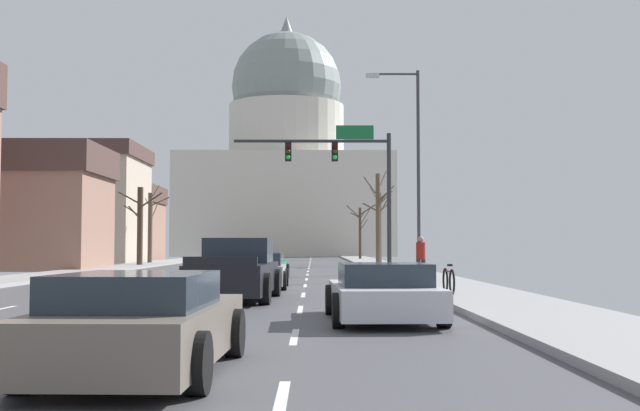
{
  "coord_description": "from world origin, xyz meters",
  "views": [
    {
      "loc": [
        3.81,
        -26.25,
        1.49
      ],
      "look_at": [
        4.21,
        22.08,
        3.99
      ],
      "focal_mm": 42.97,
      "sensor_mm": 36.0,
      "label": 1
    }
  ],
  "objects_px": {
    "sedan_near_00": "(264,266)",
    "sedan_near_04": "(141,325)",
    "sedan_near_01": "(260,272)",
    "sedan_oncoming_00": "(219,261)",
    "pickup_truck_near_02": "(236,272)",
    "sedan_oncoming_01": "(240,257)",
    "pedestrian_00": "(421,257)",
    "sedan_oncoming_02": "(249,255)",
    "street_lamp_right": "(412,156)",
    "bicycle_parked": "(449,281)",
    "signal_gantry": "(347,168)",
    "sedan_near_03": "(383,294)"
  },
  "relations": [
    {
      "from": "signal_gantry",
      "to": "sedan_near_04",
      "type": "height_order",
      "value": "signal_gantry"
    },
    {
      "from": "sedan_oncoming_00",
      "to": "sedan_oncoming_02",
      "type": "bearing_deg",
      "value": 90.65
    },
    {
      "from": "pickup_truck_near_02",
      "to": "sedan_oncoming_00",
      "type": "relative_size",
      "value": 1.19
    },
    {
      "from": "sedan_near_03",
      "to": "sedan_oncoming_01",
      "type": "distance_m",
      "value": 42.36
    },
    {
      "from": "sedan_near_00",
      "to": "sedan_oncoming_00",
      "type": "bearing_deg",
      "value": 106.43
    },
    {
      "from": "sedan_near_00",
      "to": "pedestrian_00",
      "type": "height_order",
      "value": "pedestrian_00"
    },
    {
      "from": "sedan_near_00",
      "to": "sedan_oncoming_02",
      "type": "distance_m",
      "value": 35.83
    },
    {
      "from": "sedan_near_00",
      "to": "sedan_near_04",
      "type": "bearing_deg",
      "value": -89.55
    },
    {
      "from": "sedan_near_03",
      "to": "sedan_near_04",
      "type": "relative_size",
      "value": 1.04
    },
    {
      "from": "sedan_near_00",
      "to": "sedan_oncoming_00",
      "type": "relative_size",
      "value": 0.99
    },
    {
      "from": "sedan_oncoming_02",
      "to": "pedestrian_00",
      "type": "xyz_separation_m",
      "value": [
        9.78,
        -41.24,
        0.51
      ]
    },
    {
      "from": "sedan_near_03",
      "to": "bicycle_parked",
      "type": "relative_size",
      "value": 2.52
    },
    {
      "from": "pedestrian_00",
      "to": "bicycle_parked",
      "type": "xyz_separation_m",
      "value": [
        -0.12,
        -6.43,
        -0.58
      ]
    },
    {
      "from": "sedan_near_01",
      "to": "signal_gantry",
      "type": "bearing_deg",
      "value": 73.28
    },
    {
      "from": "street_lamp_right",
      "to": "bicycle_parked",
      "type": "bearing_deg",
      "value": -91.75
    },
    {
      "from": "sedan_oncoming_01",
      "to": "bicycle_parked",
      "type": "distance_m",
      "value": 36.51
    },
    {
      "from": "sedan_near_03",
      "to": "pedestrian_00",
      "type": "xyz_separation_m",
      "value": [
        2.57,
        12.92,
        0.54
      ]
    },
    {
      "from": "sedan_near_03",
      "to": "bicycle_parked",
      "type": "xyz_separation_m",
      "value": [
        2.45,
        6.5,
        -0.05
      ]
    },
    {
      "from": "sedan_near_04",
      "to": "street_lamp_right",
      "type": "bearing_deg",
      "value": 75.03
    },
    {
      "from": "sedan_oncoming_01",
      "to": "sedan_near_03",
      "type": "bearing_deg",
      "value": -80.72
    },
    {
      "from": "sedan_near_00",
      "to": "bicycle_parked",
      "type": "bearing_deg",
      "value": -63.48
    },
    {
      "from": "sedan_near_04",
      "to": "sedan_oncoming_00",
      "type": "xyz_separation_m",
      "value": [
        -3.58,
        36.14,
        0.0
      ]
    },
    {
      "from": "street_lamp_right",
      "to": "sedan_oncoming_01",
      "type": "xyz_separation_m",
      "value": [
        -9.59,
        25.05,
        -4.65
      ]
    },
    {
      "from": "street_lamp_right",
      "to": "sedan_oncoming_01",
      "type": "distance_m",
      "value": 27.22
    },
    {
      "from": "sedan_near_00",
      "to": "pickup_truck_near_02",
      "type": "xyz_separation_m",
      "value": [
        0.07,
        -12.69,
        0.18
      ]
    },
    {
      "from": "sedan_oncoming_02",
      "to": "sedan_near_01",
      "type": "bearing_deg",
      "value": -84.66
    },
    {
      "from": "sedan_near_03",
      "to": "sedan_oncoming_01",
      "type": "height_order",
      "value": "sedan_oncoming_01"
    },
    {
      "from": "sedan_near_03",
      "to": "sedan_oncoming_01",
      "type": "bearing_deg",
      "value": 99.28
    },
    {
      "from": "pickup_truck_near_02",
      "to": "sedan_oncoming_01",
      "type": "bearing_deg",
      "value": 95.31
    },
    {
      "from": "sedan_near_04",
      "to": "pedestrian_00",
      "type": "height_order",
      "value": "pedestrian_00"
    },
    {
      "from": "street_lamp_right",
      "to": "sedan_oncoming_01",
      "type": "relative_size",
      "value": 1.88
    },
    {
      "from": "pickup_truck_near_02",
      "to": "bicycle_parked",
      "type": "xyz_separation_m",
      "value": [
        5.93,
        0.66,
        -0.26
      ]
    },
    {
      "from": "pickup_truck_near_02",
      "to": "sedan_oncoming_02",
      "type": "bearing_deg",
      "value": 94.41
    },
    {
      "from": "sedan_near_01",
      "to": "sedan_oncoming_00",
      "type": "relative_size",
      "value": 0.95
    },
    {
      "from": "sedan_near_01",
      "to": "bicycle_parked",
      "type": "bearing_deg",
      "value": -41.15
    },
    {
      "from": "sedan_near_00",
      "to": "pickup_truck_near_02",
      "type": "bearing_deg",
      "value": -89.69
    },
    {
      "from": "pedestrian_00",
      "to": "sedan_oncoming_01",
      "type": "bearing_deg",
      "value": 108.02
    },
    {
      "from": "sedan_oncoming_02",
      "to": "signal_gantry",
      "type": "bearing_deg",
      "value": -76.39
    },
    {
      "from": "street_lamp_right",
      "to": "sedan_oncoming_00",
      "type": "distance_m",
      "value": 17.07
    },
    {
      "from": "sedan_near_00",
      "to": "sedan_near_01",
      "type": "xyz_separation_m",
      "value": [
        0.33,
        -7.07,
        0.01
      ]
    },
    {
      "from": "sedan_oncoming_00",
      "to": "sedan_oncoming_01",
      "type": "distance_m",
      "value": 11.8
    },
    {
      "from": "sedan_near_01",
      "to": "sedan_oncoming_00",
      "type": "distance_m",
      "value": 18.92
    },
    {
      "from": "pickup_truck_near_02",
      "to": "sedan_near_04",
      "type": "xyz_separation_m",
      "value": [
        0.13,
        -11.97,
        -0.18
      ]
    },
    {
      "from": "signal_gantry",
      "to": "pedestrian_00",
      "type": "relative_size",
      "value": 4.73
    },
    {
      "from": "sedan_near_04",
      "to": "sedan_near_03",
      "type": "bearing_deg",
      "value": 61.3
    },
    {
      "from": "sedan_oncoming_00",
      "to": "sedan_oncoming_02",
      "type": "xyz_separation_m",
      "value": [
        -0.27,
        24.16,
        -0.01
      ]
    },
    {
      "from": "signal_gantry",
      "to": "sedan_near_04",
      "type": "distance_m",
      "value": 29.91
    },
    {
      "from": "sedan_near_03",
      "to": "sedan_near_01",
      "type": "bearing_deg",
      "value": 105.71
    },
    {
      "from": "sedan_oncoming_02",
      "to": "pedestrian_00",
      "type": "height_order",
      "value": "pedestrian_00"
    },
    {
      "from": "sedan_near_00",
      "to": "sedan_near_04",
      "type": "relative_size",
      "value": 1.03
    }
  ]
}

